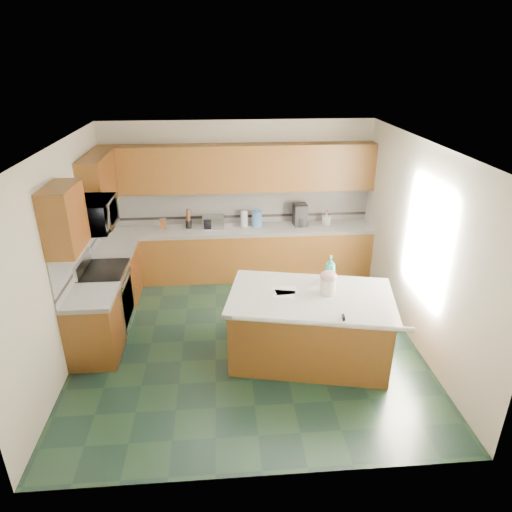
{
  "coord_description": "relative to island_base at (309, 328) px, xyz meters",
  "views": [
    {
      "loc": [
        -0.31,
        -5.41,
        3.7
      ],
      "look_at": [
        0.15,
        0.35,
        1.12
      ],
      "focal_mm": 32.0,
      "sensor_mm": 36.0,
      "label": 1
    }
  ],
  "objects": [
    {
      "name": "paper_towel",
      "position": [
        -0.7,
        2.57,
        0.62
      ],
      "size": [
        0.12,
        0.12,
        0.27
      ],
      "primitive_type": "cylinder",
      "color": "white",
      "rests_on": "back_countertop"
    },
    {
      "name": "back_backsplash",
      "position": [
        -0.78,
        2.75,
        0.81
      ],
      "size": [
        4.6,
        0.02,
        0.63
      ],
      "primitive_type": "cube",
      "color": "silver",
      "rests_on": "back_countertop"
    },
    {
      "name": "soap_bottle_island",
      "position": [
        0.31,
        0.33,
        0.68
      ],
      "size": [
        0.18,
        0.18,
        0.38
      ],
      "primitive_type": "imported",
      "rotation": [
        0.0,
        0.0,
        -0.3
      ],
      "color": "teal",
      "rests_on": "island_top"
    },
    {
      "name": "treat_jar_knob_end_l",
      "position": [
        0.18,
        0.04,
        0.78
      ],
      "size": [
        0.04,
        0.04,
        0.04
      ],
      "primitive_type": "sphere",
      "color": "tan",
      "rests_on": "treat_jar_lid"
    },
    {
      "name": "floor",
      "position": [
        -0.78,
        0.47,
        -0.43
      ],
      "size": [
        4.6,
        4.6,
        0.0
      ],
      "primitive_type": "plane",
      "color": "black",
      "rests_on": "ground"
    },
    {
      "name": "soap_back_cap",
      "position": [
        0.75,
        2.52,
        0.74
      ],
      "size": [
        0.02,
        0.02,
        0.03
      ],
      "primitive_type": "cylinder",
      "color": "red",
      "rests_on": "soap_bottle_back"
    },
    {
      "name": "ceiling",
      "position": [
        -0.78,
        0.47,
        2.27
      ],
      "size": [
        4.6,
        4.6,
        0.0
      ],
      "primitive_type": "plane",
      "color": "white",
      "rests_on": "ground"
    },
    {
      "name": "coffee_carafe",
      "position": [
        0.28,
        2.49,
        0.57
      ],
      "size": [
        0.16,
        0.16,
        0.16
      ],
      "primitive_type": "cylinder",
      "color": "black",
      "rests_on": "back_countertop"
    },
    {
      "name": "soap_bottle_back",
      "position": [
        0.75,
        2.52,
        0.61
      ],
      "size": [
        0.15,
        0.15,
        0.24
      ],
      "primitive_type": "imported",
      "rotation": [
        0.0,
        0.0,
        0.71
      ],
      "color": "white",
      "rests_on": "back_countertop"
    },
    {
      "name": "left_accent_band",
      "position": [
        -3.06,
        1.02,
        0.61
      ],
      "size": [
        0.01,
        2.3,
        0.05
      ],
      "primitive_type": "cube",
      "color": "black",
      "rests_on": "wall_left"
    },
    {
      "name": "wall_right",
      "position": [
        1.54,
        0.47,
        0.92
      ],
      "size": [
        0.04,
        4.6,
        2.7
      ],
      "primitive_type": "cube",
      "color": "silver",
      "rests_on": "ground"
    },
    {
      "name": "treat_jar_knob_end_r",
      "position": [
        0.25,
        0.04,
        0.78
      ],
      "size": [
        0.04,
        0.04,
        0.04
      ],
      "primitive_type": "sphere",
      "color": "tan",
      "rests_on": "treat_jar_lid"
    },
    {
      "name": "back_accent_band",
      "position": [
        -0.78,
        2.75,
        0.61
      ],
      "size": [
        4.6,
        0.01,
        0.05
      ],
      "primitive_type": "cube",
      "color": "black",
      "rests_on": "back_countertop"
    },
    {
      "name": "clamp_handle",
      "position": [
        0.26,
        -0.64,
        0.48
      ],
      "size": [
        0.01,
        0.06,
        0.01
      ],
      "primitive_type": "cylinder",
      "rotation": [
        1.57,
        0.0,
        0.0
      ],
      "color": "black",
      "rests_on": "island_top"
    },
    {
      "name": "wall_front",
      "position": [
        -0.78,
        -1.85,
        0.92
      ],
      "size": [
        4.6,
        0.04,
        2.7
      ],
      "primitive_type": "cube",
      "color": "silver",
      "rests_on": "ground"
    },
    {
      "name": "water_jug_neck",
      "position": [
        -0.47,
        2.53,
        0.79
      ],
      "size": [
        0.08,
        0.08,
        0.04
      ],
      "primitive_type": "cylinder",
      "color": "#4879B6",
      "rests_on": "water_jug"
    },
    {
      "name": "paper_sheet_b",
      "position": [
        -0.3,
        0.15,
        0.49
      ],
      "size": [
        0.31,
        0.25,
        0.0
      ],
      "primitive_type": "cube",
      "rotation": [
        0.0,
        0.0,
        0.1
      ],
      "color": "white",
      "rests_on": "island_top"
    },
    {
      "name": "range_backguard",
      "position": [
        -3.04,
        0.97,
        0.59
      ],
      "size": [
        0.06,
        0.76,
        0.18
      ],
      "primitive_type": "cube",
      "color": "#B7B7BC",
      "rests_on": "range_body"
    },
    {
      "name": "back_upper_cab",
      "position": [
        -0.78,
        2.6,
        1.51
      ],
      "size": [
        4.6,
        0.33,
        0.78
      ],
      "primitive_type": "cube",
      "color": "#391908",
      "rests_on": "wall_back"
    },
    {
      "name": "toaster_oven",
      "position": [
        -1.23,
        2.52,
        0.6
      ],
      "size": [
        0.38,
        0.26,
        0.21
      ],
      "primitive_type": "cube",
      "rotation": [
        0.0,
        0.0,
        -0.03
      ],
      "color": "#B7B7BC",
      "rests_on": "back_countertop"
    },
    {
      "name": "clamp_body",
      "position": [
        0.26,
        -0.59,
        0.5
      ],
      "size": [
        0.03,
        0.09,
        0.08
      ],
      "primitive_type": "cube",
      "rotation": [
        0.0,
        0.0,
        -0.09
      ],
      "color": "black",
      "rests_on": "island_top"
    },
    {
      "name": "wall_left",
      "position": [
        -3.1,
        0.47,
        0.92
      ],
      "size": [
        0.04,
        4.6,
        2.7
      ],
      "primitive_type": "cube",
      "color": "silver",
      "rests_on": "ground"
    },
    {
      "name": "utensil_crock",
      "position": [
        -1.66,
        2.55,
        0.56
      ],
      "size": [
        0.11,
        0.11,
        0.13
      ],
      "primitive_type": "cylinder",
      "color": "black",
      "rests_on": "back_countertop"
    },
    {
      "name": "left_counter_rear",
      "position": [
        -2.78,
        1.76,
        0.46
      ],
      "size": [
        0.64,
        0.82,
        0.06
      ],
      "primitive_type": "cube",
      "color": "white",
      "rests_on": "left_base_cab_rear"
    },
    {
      "name": "back_base_cab",
      "position": [
        -0.78,
        2.47,
        0.0
      ],
      "size": [
        4.6,
        0.6,
        0.86
      ],
      "primitive_type": "cube",
      "color": "#391908",
      "rests_on": "ground"
    },
    {
      "name": "water_jug",
      "position": [
        -0.47,
        2.53,
        0.63
      ],
      "size": [
        0.17,
        0.17,
        0.28
      ],
      "primitive_type": "cylinder",
      "color": "#4879B6",
      "rests_on": "back_countertop"
    },
    {
      "name": "back_countertop",
      "position": [
        -0.78,
        2.47,
        0.46
      ],
      "size": [
        4.6,
        0.64,
        0.06
      ],
      "primitive_type": "cube",
      "color": "white",
      "rests_on": "back_base_cab"
    },
    {
      "name": "left_upper_cab_rear",
      "position": [
        -2.91,
        1.89,
        1.51
      ],
      "size": [
        0.33,
        1.09,
        0.78
      ],
      "primitive_type": "cube",
      "color": "#391908",
      "rests_on": "wall_left"
    },
    {
      "name": "island_top",
      "position": [
        0.0,
        0.0,
        0.46
      ],
      "size": [
        2.25,
        1.61,
        0.06
      ],
      "primitive_type": "cube",
      "rotation": [
        0.0,
        0.0,
        -0.21
      ],
      "color": "white",
      "rests_on": "island_base"
    },
    {
      "name": "range_body",
      "position": [
        -2.78,
        0.97,
        0.01
      ],
      "size": [
        0.6,
        0.76,
        0.88
      ],
      "primitive_type": "cube",
      "color": "#B7B7BC",
      "rests_on": "ground"
    },
    {
      "name": "microwave",
      "position": [
        -2.78,
        0.97,
        1.3
      ],
      "size": [
        0.5,
        0.73,
        0.41
      ],
      "primitive_type": "imported",
      "rotation": [
        0.0,
        0.0,
        1.57
      ],
      "color": "#B7B7BC",
      "rests_on": "wall_left"
    },
    {
      "name": "island_bullnose",
      "position": [
        0.0,
        -0.61,
        0.46
      ],
      "size": [
        2.02,
        0.48,
        0.06
      ],
      "primitive_type": "cylinder",
      "rotation": [
        0.0,
        1.57,
        -0.21
      ],
      "color": "white",
      "rests_on": "island_base"
    },
    {
      "name": "utensil_bundle",
      "position": [
        -1.66,
        2.55,
        0.72
      ],
      "size": [
        0.06,
        0.06,
        0.2
      ],
      "primitive_type": "cylinder",
      "color": "#472814",
      "rests_on": "utensil_crock"
    },
    {
      "name": "range_oven_door",
      "position": [
        -2.49,
        0.97,
        -0.03
      ],
      "size": [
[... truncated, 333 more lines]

